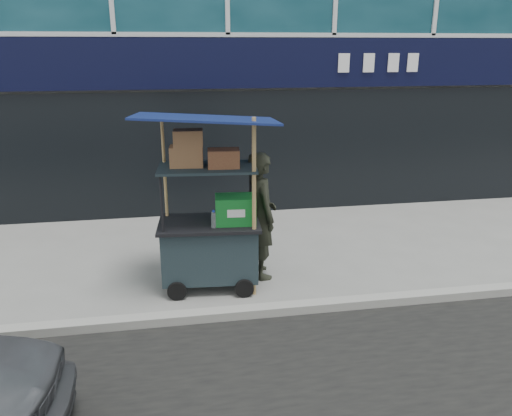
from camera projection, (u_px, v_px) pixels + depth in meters
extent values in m
plane|color=slate|center=(267.00, 307.00, 6.44)|extent=(80.00, 80.00, 0.00)
cube|color=gray|center=(270.00, 310.00, 6.23)|extent=(80.00, 0.18, 0.12)
cube|color=black|center=(228.00, 63.00, 9.16)|extent=(15.68, 0.06, 0.90)
cube|color=black|center=(230.00, 154.00, 9.72)|extent=(15.68, 0.04, 2.40)
cube|color=#1A272C|center=(210.00, 250.00, 6.85)|extent=(1.33, 0.84, 0.74)
cylinder|color=black|center=(177.00, 291.00, 6.56)|extent=(0.26, 0.07, 0.25)
cylinder|color=black|center=(244.00, 288.00, 6.64)|extent=(0.26, 0.07, 0.25)
cube|color=black|center=(209.00, 224.00, 6.73)|extent=(1.42, 0.93, 0.04)
cylinder|color=black|center=(162.00, 205.00, 6.26)|extent=(0.03, 0.03, 0.80)
cylinder|color=black|center=(254.00, 203.00, 6.36)|extent=(0.03, 0.03, 0.80)
cylinder|color=black|center=(166.00, 191.00, 6.86)|extent=(0.03, 0.03, 0.80)
cylinder|color=black|center=(250.00, 189.00, 6.96)|extent=(0.03, 0.03, 0.80)
cube|color=#1A272C|center=(207.00, 168.00, 6.49)|extent=(1.33, 0.84, 0.03)
cylinder|color=olive|center=(254.00, 211.00, 6.39)|extent=(0.06, 0.06, 2.39)
cylinder|color=olive|center=(166.00, 202.00, 6.91)|extent=(0.05, 0.05, 2.28)
cube|color=#0B1341|center=(206.00, 119.00, 6.29)|extent=(1.89, 1.41, 0.21)
cube|color=#106A22|center=(235.00, 209.00, 6.65)|extent=(0.56, 0.41, 0.37)
cylinder|color=silver|center=(214.00, 220.00, 6.49)|extent=(0.08, 0.08, 0.21)
cylinder|color=#172FB2|center=(213.00, 211.00, 6.46)|extent=(0.04, 0.04, 0.02)
cube|color=brown|center=(187.00, 156.00, 6.47)|extent=(0.45, 0.35, 0.27)
cube|color=brown|center=(224.00, 158.00, 6.42)|extent=(0.42, 0.33, 0.23)
cube|color=brown|center=(188.00, 138.00, 6.38)|extent=(0.39, 0.30, 0.21)
imported|color=black|center=(261.00, 216.00, 7.07)|extent=(0.52, 0.72, 1.83)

